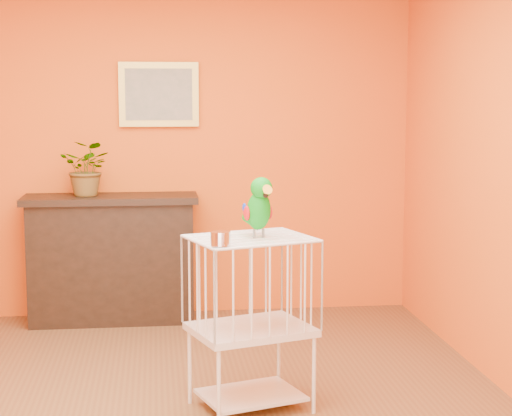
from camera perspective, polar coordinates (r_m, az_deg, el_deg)
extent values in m
plane|color=brown|center=(4.87, -6.03, -13.51)|extent=(4.50, 4.50, 0.00)
plane|color=#DC5614|center=(6.81, -6.44, 3.75)|extent=(4.00, 0.00, 4.00)
plane|color=#DC5614|center=(2.34, -5.73, -3.54)|extent=(4.00, 0.00, 4.00)
cube|color=black|center=(6.70, -9.59, -3.57)|extent=(1.24, 0.41, 0.93)
cube|color=black|center=(6.63, -9.68, 0.60)|extent=(1.32, 0.48, 0.05)
cube|color=black|center=(6.52, -9.66, -3.89)|extent=(0.87, 0.02, 0.47)
cube|color=#52171B|center=(6.69, -11.81, -4.55)|extent=(0.05, 0.19, 0.29)
cube|color=#2B4E27|center=(6.69, -11.10, -4.54)|extent=(0.05, 0.19, 0.29)
cube|color=#52171B|center=(6.68, -10.30, -4.53)|extent=(0.05, 0.19, 0.29)
cube|color=#2B4E27|center=(6.67, -9.41, -4.52)|extent=(0.05, 0.19, 0.29)
cube|color=#52171B|center=(6.67, -8.52, -4.51)|extent=(0.05, 0.19, 0.29)
imported|color=#26722D|center=(6.63, -11.14, 2.22)|extent=(0.49, 0.52, 0.33)
cube|color=gold|center=(6.77, -6.50, 7.53)|extent=(0.62, 0.03, 0.50)
cube|color=gray|center=(6.75, -6.50, 7.53)|extent=(0.52, 0.01, 0.40)
cube|color=silver|center=(4.91, -0.35, -12.35)|extent=(0.64, 0.56, 0.02)
cube|color=silver|center=(4.79, -0.35, -8.10)|extent=(0.75, 0.66, 0.04)
cube|color=silver|center=(4.68, -0.36, -2.04)|extent=(0.75, 0.66, 0.01)
cylinder|color=silver|center=(4.57, -2.49, -12.04)|extent=(0.02, 0.02, 0.44)
cylinder|color=silver|center=(4.80, 3.89, -11.06)|extent=(0.02, 0.02, 0.44)
cylinder|color=silver|center=(4.95, -4.45, -10.48)|extent=(0.02, 0.02, 0.44)
cylinder|color=silver|center=(5.16, 1.53, -9.68)|extent=(0.02, 0.02, 0.44)
cylinder|color=silver|center=(4.40, -2.38, -2.05)|extent=(0.10, 0.10, 0.07)
cylinder|color=#59544C|center=(4.67, -0.13, -1.73)|extent=(0.02, 0.02, 0.05)
cylinder|color=#59544C|center=(4.69, 0.48, -1.69)|extent=(0.02, 0.02, 0.05)
ellipsoid|color=#0A820D|center=(4.67, 0.18, -0.18)|extent=(0.18, 0.22, 0.24)
ellipsoid|color=#0A820D|center=(4.62, 0.36, 1.34)|extent=(0.15, 0.15, 0.12)
cone|color=orange|center=(4.56, 0.64, 1.11)|extent=(0.08, 0.09, 0.08)
cone|color=black|center=(4.58, 0.57, 0.86)|extent=(0.04, 0.04, 0.03)
sphere|color=black|center=(4.58, 0.00, 1.45)|extent=(0.02, 0.02, 0.02)
sphere|color=black|center=(4.61, 0.93, 1.50)|extent=(0.02, 0.02, 0.02)
ellipsoid|color=#A50C0C|center=(4.65, -0.63, -0.34)|extent=(0.05, 0.08, 0.08)
ellipsoid|color=navy|center=(4.70, 0.87, -0.25)|extent=(0.05, 0.08, 0.08)
cone|color=#0A820D|center=(4.75, -0.20, -1.02)|extent=(0.12, 0.18, 0.13)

